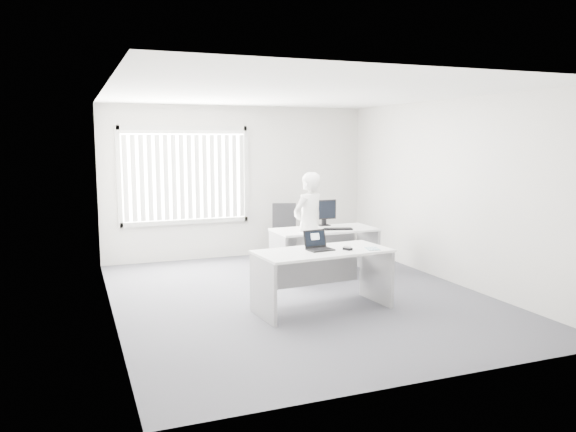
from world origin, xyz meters
name	(u,v)px	position (x,y,z in m)	size (l,w,h in m)	color
ground	(299,297)	(0.00, 0.00, 0.00)	(6.00, 6.00, 0.00)	#53535B
wall_back	(238,182)	(0.00, 3.00, 1.40)	(5.00, 0.02, 2.80)	beige
wall_front	(430,230)	(0.00, -3.00, 1.40)	(5.00, 0.02, 2.80)	beige
wall_left	(109,205)	(-2.50, 0.00, 1.40)	(0.02, 6.00, 2.80)	beige
wall_right	(450,191)	(2.50, 0.00, 1.40)	(0.02, 6.00, 2.80)	beige
ceiling	(300,93)	(0.00, 0.00, 2.80)	(5.00, 6.00, 0.02)	white
window	(185,175)	(-1.00, 2.96, 1.55)	(2.32, 0.06, 1.76)	#BBBBB6
blinds	(186,177)	(-1.00, 2.90, 1.52)	(2.20, 0.10, 1.50)	white
desk_near	(323,267)	(0.05, -0.66, 0.56)	(1.78, 0.95, 0.78)	silver
desk_far	(325,242)	(0.88, 1.05, 0.55)	(1.67, 0.80, 0.76)	silver
office_chair	(284,243)	(0.63, 2.28, 0.32)	(0.77, 0.77, 1.04)	black
person	(308,225)	(0.56, 0.99, 0.84)	(0.61, 0.40, 1.68)	silver
laptop	(320,241)	(0.01, -0.67, 0.91)	(0.32, 0.28, 0.25)	black
paper_sheet	(350,248)	(0.44, -0.66, 0.78)	(0.26, 0.19, 0.00)	silver
mouse	(348,248)	(0.34, -0.78, 0.81)	(0.07, 0.11, 0.05)	#BBBBBD
booklet	(372,249)	(0.68, -0.83, 0.79)	(0.16, 0.22, 0.01)	white
keyboard	(338,229)	(1.04, 0.89, 0.77)	(0.45, 0.15, 0.02)	black
monitor	(324,213)	(1.00, 1.36, 0.97)	(0.43, 0.13, 0.43)	black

